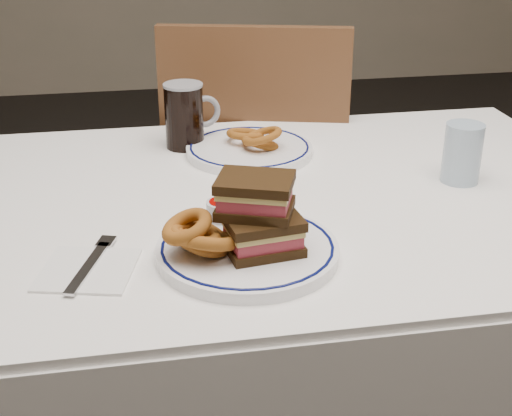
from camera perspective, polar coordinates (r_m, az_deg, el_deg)
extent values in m
cube|color=white|center=(1.29, 2.09, 0.53)|extent=(1.26, 0.86, 0.03)
cylinder|color=#4F2F19|center=(1.77, -18.05, -7.52)|extent=(0.06, 0.06, 0.71)
cylinder|color=#4F2F19|center=(1.92, 15.71, -4.52)|extent=(0.06, 0.06, 0.71)
cube|color=white|center=(0.98, 7.44, -14.32)|extent=(1.26, 0.01, 0.17)
cube|color=white|center=(1.72, -0.97, 3.78)|extent=(1.26, 0.01, 0.17)
cube|color=#4F2F19|center=(1.99, 0.29, 0.86)|extent=(0.54, 0.54, 0.04)
cylinder|color=#4F2F19|center=(2.27, 5.45, -2.84)|extent=(0.04, 0.04, 0.44)
cylinder|color=#4F2F19|center=(1.94, 5.59, -8.12)|extent=(0.04, 0.04, 0.44)
cylinder|color=#4F2F19|center=(2.29, -4.19, -2.52)|extent=(0.04, 0.04, 0.44)
cylinder|color=#4F2F19|center=(1.96, -5.76, -7.66)|extent=(0.04, 0.04, 0.44)
cube|color=#4F2F19|center=(1.71, -0.17, 6.26)|extent=(0.44, 0.14, 0.49)
cylinder|color=white|center=(1.07, -0.69, -3.46)|extent=(0.28, 0.28, 0.02)
torus|color=#0A104B|center=(1.07, -0.70, -3.03)|extent=(0.26, 0.26, 0.01)
cube|color=black|center=(1.05, 0.55, -3.06)|extent=(0.12, 0.10, 0.01)
cube|color=#AF3241|center=(1.04, 0.55, -2.27)|extent=(0.11, 0.09, 0.02)
cube|color=tan|center=(1.04, 0.55, -1.60)|extent=(0.11, 0.09, 0.01)
cube|color=black|center=(1.03, 0.56, -1.02)|extent=(0.12, 0.10, 0.01)
cube|color=black|center=(1.04, -0.07, -0.02)|extent=(0.13, 0.12, 0.01)
cube|color=#AF3241|center=(1.03, -0.07, 0.80)|extent=(0.12, 0.11, 0.02)
cube|color=tan|center=(1.03, -0.07, 1.49)|extent=(0.12, 0.11, 0.01)
cube|color=black|center=(1.02, -0.07, 2.09)|extent=(0.13, 0.12, 0.01)
torus|color=#6F310E|center=(1.06, -4.19, -2.69)|extent=(0.08, 0.08, 0.03)
torus|color=#6F310E|center=(1.05, -4.41, -2.36)|extent=(0.10, 0.10, 0.06)
torus|color=#6F310E|center=(1.02, -3.86, -2.54)|extent=(0.10, 0.09, 0.06)
torus|color=#6F310E|center=(1.03, -4.89, -2.06)|extent=(0.08, 0.08, 0.03)
torus|color=#6F310E|center=(1.02, -5.55, -1.49)|extent=(0.08, 0.08, 0.05)
cylinder|color=silver|center=(1.15, -2.71, -0.16)|extent=(0.05, 0.05, 0.03)
cylinder|color=#890502|center=(1.14, -2.72, 0.30)|extent=(0.04, 0.04, 0.01)
cylinder|color=black|center=(1.50, -5.77, 7.30)|extent=(0.08, 0.08, 0.13)
cylinder|color=gray|center=(1.49, -5.88, 9.76)|extent=(0.08, 0.08, 0.01)
torus|color=gray|center=(1.52, -4.11, 7.70)|extent=(0.07, 0.03, 0.07)
cylinder|color=#A0B9CF|center=(1.38, 16.18, 4.24)|extent=(0.07, 0.07, 0.11)
cylinder|color=white|center=(1.47, -0.54, 4.64)|extent=(0.26, 0.26, 0.02)
torus|color=#0A104B|center=(1.47, -0.54, 4.96)|extent=(0.25, 0.25, 0.00)
torus|color=#6F310E|center=(1.47, 0.29, 5.26)|extent=(0.09, 0.08, 0.05)
torus|color=#6F310E|center=(1.49, -0.88, 5.93)|extent=(0.08, 0.08, 0.03)
torus|color=#6F310E|center=(1.45, 0.48, 5.78)|extent=(0.09, 0.09, 0.05)
cube|color=white|center=(1.07, -13.29, -4.83)|extent=(0.16, 0.16, 0.00)
cube|color=#B1B1B6|center=(1.06, -13.31, -4.64)|extent=(0.06, 0.15, 0.00)
cube|color=#B1B1B6|center=(1.13, -11.92, -2.65)|extent=(0.03, 0.04, 0.00)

